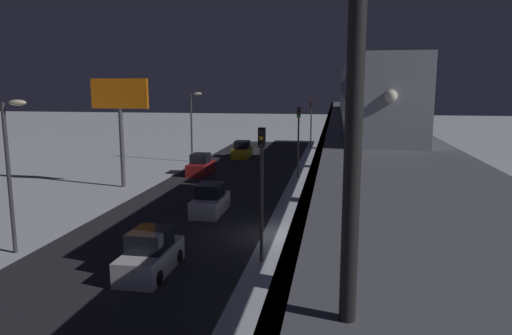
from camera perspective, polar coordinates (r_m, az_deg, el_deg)
The scene contains 15 objects.
ground_plane at distance 27.06m, azimuth 1.84°, elevation -8.09°, with size 240.00×240.00×0.00m, color silver.
avenue_asphalt at distance 28.45m, azimuth -10.36°, elevation -7.34°, with size 11.00×91.08×0.01m, color #28282D.
elevated_railway at distance 25.77m, azimuth 13.36°, elevation 2.70°, with size 5.00×91.08×6.06m.
subway_train at distance 35.34m, azimuth 12.67°, elevation 8.77°, with size 2.94×36.87×3.40m.
rail_signal at distance 4.32m, azimuth 12.05°, elevation 16.62°, with size 0.36×0.41×4.00m.
sedan_white at distance 22.17m, azimuth -12.54°, elevation -10.25°, with size 1.91×4.21×1.97m.
sedan_red at distance 45.63m, azimuth -6.66°, elevation 0.20°, with size 1.80×4.06×1.97m.
sedan_white_2 at distance 31.55m, azimuth -5.51°, elevation -4.04°, with size 1.80×4.08×1.97m.
sedan_yellow at distance 56.01m, azimuth -1.69°, elevation 2.02°, with size 1.80×4.27×1.97m.
traffic_light_near at distance 22.09m, azimuth 0.68°, elevation -0.90°, with size 0.32×0.44×6.40m.
traffic_light_mid at distance 43.39m, azimuth 5.11°, elevation 4.27°, with size 0.32×0.44×6.40m.
traffic_light_far at distance 64.89m, azimuth 6.63°, elevation 6.02°, with size 0.32×0.44×6.40m.
commercial_billboard at distance 40.43m, azimuth -15.99°, elevation 7.28°, with size 4.80×0.36×8.90m.
street_lamp_near at distance 25.97m, azimuth -27.26°, elevation 0.99°, with size 1.35×0.44×7.65m.
street_lamp_far at distance 52.98m, azimuth -7.53°, elevation 5.87°, with size 1.35×0.44×7.65m.
Camera 1 is at (-3.44, 25.54, 8.25)m, focal length 33.37 mm.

